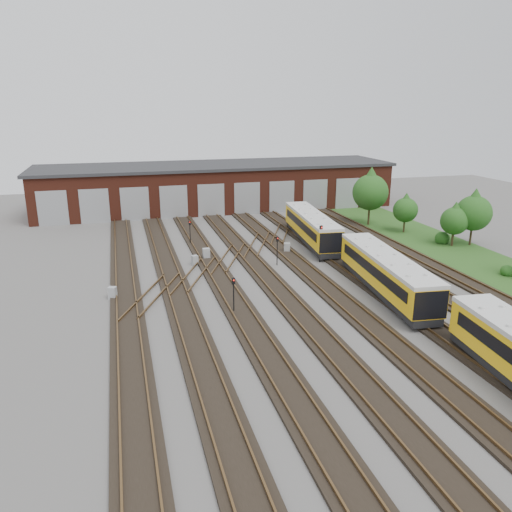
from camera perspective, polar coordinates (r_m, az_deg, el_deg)
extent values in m
plane|color=#494744|center=(37.44, 7.68, -6.16)|extent=(120.00, 120.00, 0.00)
cube|color=black|center=(34.72, -14.35, -8.32)|extent=(2.40, 70.00, 0.18)
cube|color=brown|center=(34.66, -15.56, -8.17)|extent=(0.10, 70.00, 0.15)
cube|color=brown|center=(34.66, -13.17, -7.98)|extent=(0.10, 70.00, 0.15)
cube|color=black|center=(34.94, -7.73, -7.75)|extent=(2.40, 70.00, 0.18)
cube|color=brown|center=(34.80, -8.92, -7.61)|extent=(0.10, 70.00, 0.15)
cube|color=brown|center=(34.96, -6.57, -7.39)|extent=(0.10, 70.00, 0.15)
cube|color=black|center=(35.61, -1.31, -7.10)|extent=(2.40, 70.00, 0.18)
cube|color=brown|center=(35.39, -2.44, -6.98)|extent=(0.10, 70.00, 0.15)
cube|color=brown|center=(35.71, -0.18, -6.73)|extent=(0.10, 70.00, 0.15)
cube|color=black|center=(36.71, 4.79, -6.39)|extent=(2.40, 70.00, 0.18)
cube|color=brown|center=(36.42, 3.73, -6.28)|extent=(0.10, 70.00, 0.15)
cube|color=brown|center=(36.88, 5.85, -6.03)|extent=(0.10, 70.00, 0.15)
cube|color=black|center=(38.20, 10.46, -5.67)|extent=(2.40, 70.00, 0.18)
cube|color=brown|center=(37.84, 9.49, -5.57)|extent=(0.10, 70.00, 0.15)
cube|color=brown|center=(38.44, 11.45, -5.32)|extent=(0.10, 70.00, 0.15)
cube|color=black|center=(40.03, 15.65, -4.96)|extent=(2.40, 70.00, 0.18)
cube|color=brown|center=(39.62, 14.78, -4.87)|extent=(0.10, 70.00, 0.15)
cube|color=brown|center=(40.33, 16.55, -4.62)|extent=(0.10, 70.00, 0.15)
cube|color=black|center=(42.16, 20.34, -4.29)|extent=(2.40, 70.00, 0.18)
cube|color=brown|center=(41.70, 19.56, -4.19)|extent=(0.10, 70.00, 0.15)
cube|color=brown|center=(42.52, 21.15, -3.96)|extent=(0.10, 70.00, 0.15)
cube|color=black|center=(44.55, 24.54, -3.65)|extent=(2.40, 70.00, 0.18)
cube|color=brown|center=(44.05, 23.85, -3.56)|extent=(0.10, 70.00, 0.15)
cube|color=brown|center=(44.95, 25.27, -3.35)|extent=(0.10, 70.00, 0.15)
cube|color=brown|center=(44.35, -7.01, -2.05)|extent=(5.40, 9.62, 0.15)
cube|color=brown|center=(48.77, -3.08, -0.17)|extent=(5.40, 9.62, 0.15)
cube|color=brown|center=(53.42, 0.18, 1.38)|extent=(5.40, 9.62, 0.15)
cube|color=brown|center=(40.24, -11.78, -4.31)|extent=(5.40, 9.62, 0.15)
cube|color=brown|center=(58.25, 2.90, 2.68)|extent=(5.40, 9.62, 0.15)
cube|color=#532014|center=(73.80, -4.49, 7.87)|extent=(50.00, 12.00, 6.00)
cube|color=#28282A|center=(73.37, -4.54, 10.30)|extent=(51.00, 12.50, 0.40)
cube|color=gray|center=(67.17, -22.23, 5.06)|extent=(3.60, 0.12, 4.40)
cube|color=gray|center=(66.75, -17.96, 5.43)|extent=(3.60, 0.12, 4.40)
cube|color=gray|center=(66.71, -13.66, 5.77)|extent=(3.60, 0.12, 4.40)
cube|color=gray|center=(67.04, -9.37, 6.08)|extent=(3.60, 0.12, 4.40)
cube|color=gray|center=(67.74, -5.14, 6.35)|extent=(3.60, 0.12, 4.40)
cube|color=gray|center=(68.79, -1.02, 6.58)|extent=(3.60, 0.12, 4.40)
cube|color=gray|center=(70.19, 2.96, 6.77)|extent=(3.60, 0.12, 4.40)
cube|color=gray|center=(71.91, 6.77, 6.92)|extent=(3.60, 0.12, 4.40)
cube|color=gray|center=(73.93, 10.39, 7.03)|extent=(3.60, 0.12, 4.40)
cube|color=#274918|center=(54.97, 22.02, 0.32)|extent=(8.00, 55.00, 0.05)
cube|color=black|center=(41.19, 14.52, -3.46)|extent=(3.63, 14.36, 0.57)
cube|color=orange|center=(40.76, 14.65, -1.71)|extent=(3.92, 14.38, 2.08)
cube|color=silver|center=(40.40, 14.78, -0.12)|extent=(4.01, 14.39, 0.28)
cube|color=black|center=(40.20, 13.05, -1.50)|extent=(1.35, 12.44, 0.81)
cube|color=black|center=(41.20, 16.27, -1.30)|extent=(1.35, 12.44, 0.81)
cube|color=black|center=(54.92, 6.31, 2.10)|extent=(3.63, 14.36, 0.57)
cube|color=orange|center=(54.59, 6.35, 3.45)|extent=(3.92, 14.38, 2.08)
cube|color=silver|center=(54.33, 6.39, 4.66)|extent=(4.01, 14.39, 0.28)
cube|color=black|center=(54.21, 5.09, 3.65)|extent=(1.35, 12.44, 0.81)
cube|color=black|center=(54.89, 7.62, 3.73)|extent=(1.35, 12.44, 0.81)
cylinder|color=black|center=(36.27, -2.57, -4.89)|extent=(0.09, 0.09, 2.23)
cube|color=black|center=(35.79, -2.59, -2.88)|extent=(0.23, 0.14, 0.46)
sphere|color=red|center=(35.68, -2.56, -2.79)|extent=(0.11, 0.11, 0.11)
cylinder|color=black|center=(54.47, -7.54, 2.44)|extent=(0.09, 0.09, 2.16)
cube|color=black|center=(54.16, -7.59, 3.78)|extent=(0.23, 0.15, 0.44)
sphere|color=red|center=(54.05, -7.58, 3.85)|extent=(0.11, 0.11, 0.11)
cylinder|color=black|center=(48.09, 7.36, 1.05)|extent=(0.11, 0.11, 3.06)
cube|color=black|center=(47.63, 7.44, 3.14)|extent=(0.31, 0.23, 0.56)
sphere|color=red|center=(47.50, 7.50, 3.24)|extent=(0.14, 0.14, 0.14)
cylinder|color=black|center=(46.92, 2.43, 0.30)|extent=(0.09, 0.09, 2.33)
cube|color=black|center=(46.54, 2.45, 1.94)|extent=(0.23, 0.15, 0.45)
sphere|color=red|center=(46.43, 2.49, 2.02)|extent=(0.11, 0.11, 0.11)
cube|color=#95989A|center=(40.57, -16.08, -4.09)|extent=(0.73, 0.68, 0.99)
cube|color=#95989A|center=(49.13, -5.70, 0.25)|extent=(0.67, 0.57, 1.10)
cube|color=#95989A|center=(47.48, -7.01, -0.49)|extent=(0.68, 0.63, 0.94)
cube|color=#95989A|center=(51.23, 3.56, 0.95)|extent=(0.71, 0.63, 1.01)
cube|color=#95989A|center=(50.82, 9.39, 0.67)|extent=(0.81, 0.75, 1.10)
cylinder|color=#362918|center=(64.35, 12.76, 4.46)|extent=(0.25, 0.25, 2.26)
sphere|color=#1C4814|center=(63.79, 12.93, 7.10)|extent=(4.40, 4.40, 4.40)
cone|color=#1C4814|center=(63.55, 13.03, 8.50)|extent=(3.77, 3.77, 3.14)
cylinder|color=#362918|center=(61.67, 16.56, 3.27)|extent=(0.21, 0.21, 1.48)
sphere|color=#1C4814|center=(61.26, 16.71, 5.06)|extent=(2.88, 2.88, 2.88)
cone|color=#1C4814|center=(61.07, 16.79, 6.00)|extent=(2.47, 2.47, 2.06)
cylinder|color=#362918|center=(58.41, 23.32, 2.05)|extent=(0.23, 0.23, 1.93)
sphere|color=#1C4814|center=(57.86, 23.61, 4.51)|extent=(3.75, 3.75, 3.75)
cone|color=#1C4814|center=(57.62, 23.77, 5.81)|extent=(3.21, 3.21, 2.68)
cylinder|color=#362918|center=(57.36, 21.53, 1.79)|extent=(0.24, 0.24, 1.51)
sphere|color=#1C4814|center=(56.91, 21.74, 3.74)|extent=(2.93, 2.93, 2.93)
cone|color=#1C4814|center=(56.70, 21.86, 4.77)|extent=(2.51, 2.51, 2.09)
sphere|color=#1C4814|center=(49.53, 26.76, -1.39)|extent=(1.12, 1.12, 1.12)
sphere|color=#1C4814|center=(58.15, 20.52, 2.11)|extent=(1.54, 1.54, 1.54)
sphere|color=#1C4814|center=(75.13, 12.30, 5.82)|extent=(1.15, 1.15, 1.15)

